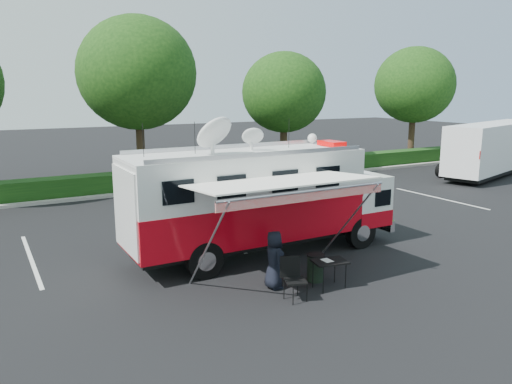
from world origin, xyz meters
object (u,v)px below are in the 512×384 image
trash_bin (316,267)px  semi_trailer (495,148)px  folding_table (330,262)px  command_truck (262,198)px

trash_bin → semi_trailer: size_ratio=0.07×
trash_bin → folding_table: bearing=-89.2°
semi_trailer → command_truck: bearing=-163.0°
folding_table → trash_bin: 0.67m
folding_table → command_truck: bearing=92.6°
command_truck → trash_bin: 3.03m
command_truck → trash_bin: size_ratio=11.73×
command_truck → folding_table: size_ratio=8.91×
trash_bin → command_truck: bearing=93.0°
command_truck → folding_table: bearing=-87.4°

